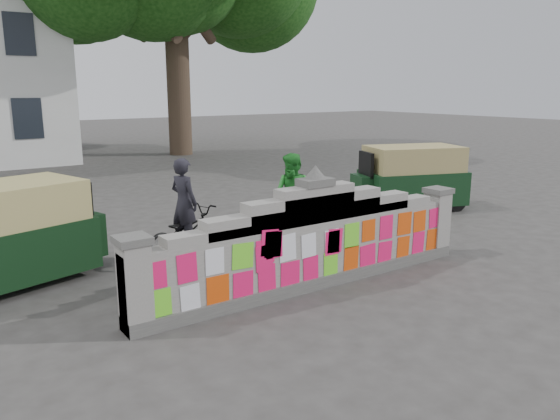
{
  "coord_description": "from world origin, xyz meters",
  "views": [
    {
      "loc": [
        -5.35,
        -6.66,
        3.21
      ],
      "look_at": [
        0.02,
        1.0,
        1.1
      ],
      "focal_mm": 35.0,
      "sensor_mm": 36.0,
      "label": 1
    }
  ],
  "objects_px": {
    "cyclist_bike": "(185,233)",
    "pedestrian": "(293,197)",
    "cyclist_rider": "(185,216)",
    "rickshaw_left": "(8,234)",
    "rickshaw_right": "(410,177)"
  },
  "relations": [
    {
      "from": "cyclist_rider",
      "to": "rickshaw_right",
      "type": "relative_size",
      "value": 0.54
    },
    {
      "from": "pedestrian",
      "to": "rickshaw_left",
      "type": "height_order",
      "value": "pedestrian"
    },
    {
      "from": "cyclist_bike",
      "to": "rickshaw_right",
      "type": "bearing_deg",
      "value": -103.1
    },
    {
      "from": "cyclist_rider",
      "to": "pedestrian",
      "type": "distance_m",
      "value": 2.51
    },
    {
      "from": "pedestrian",
      "to": "rickshaw_left",
      "type": "xyz_separation_m",
      "value": [
        -5.49,
        0.36,
        -0.04
      ]
    },
    {
      "from": "cyclist_rider",
      "to": "rickshaw_left",
      "type": "xyz_separation_m",
      "value": [
        -2.98,
        0.3,
        0.04
      ]
    },
    {
      "from": "pedestrian",
      "to": "cyclist_rider",
      "type": "bearing_deg",
      "value": -112.5
    },
    {
      "from": "cyclist_rider",
      "to": "rickshaw_left",
      "type": "bearing_deg",
      "value": 66.6
    },
    {
      "from": "rickshaw_left",
      "to": "cyclist_bike",
      "type": "bearing_deg",
      "value": -21.75
    },
    {
      "from": "rickshaw_right",
      "to": "rickshaw_left",
      "type": "bearing_deg",
      "value": 20.89
    },
    {
      "from": "pedestrian",
      "to": "rickshaw_left",
      "type": "bearing_deg",
      "value": -114.98
    },
    {
      "from": "rickshaw_left",
      "to": "rickshaw_right",
      "type": "xyz_separation_m",
      "value": [
        9.79,
        0.24,
        -0.01
      ]
    },
    {
      "from": "cyclist_bike",
      "to": "rickshaw_right",
      "type": "distance_m",
      "value": 6.84
    },
    {
      "from": "cyclist_rider",
      "to": "pedestrian",
      "type": "xyz_separation_m",
      "value": [
        2.51,
        -0.05,
        0.08
      ]
    },
    {
      "from": "cyclist_bike",
      "to": "pedestrian",
      "type": "bearing_deg",
      "value": -108.85
    }
  ]
}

